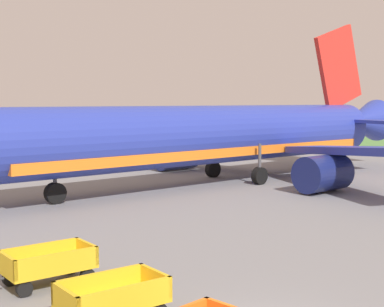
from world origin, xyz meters
name	(u,v)px	position (x,y,z in m)	size (l,w,h in m)	color
grass_strip	(139,142)	(0.00, 60.71, 0.03)	(220.00, 28.00, 0.06)	#518442
airplane	(219,136)	(3.43, 23.59, 3.05)	(33.72, 28.21, 11.34)	#28389E
baggage_cart_fourth_in_row	(112,298)	(-3.47, 1.44, 0.60)	(3.47, 2.43, 1.07)	gold
baggage_cart_far_end	(48,264)	(-5.29, 4.50, 0.60)	(3.46, 2.44, 1.07)	gold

